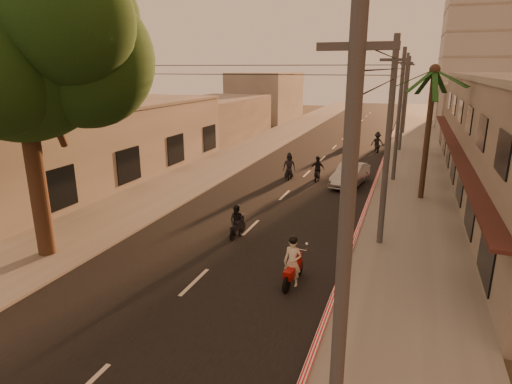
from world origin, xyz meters
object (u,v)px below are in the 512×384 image
scooter_mid_a (237,222)px  scooter_red (293,263)px  palm_tree (434,78)px  broadleaf_tree (28,46)px  scooter_far_c (350,139)px  parked_car (350,175)px  scooter_mid_b (317,170)px  scooter_far_a (289,167)px  scooter_far_b (377,143)px

scooter_mid_a → scooter_red: bearing=-42.7°
scooter_red → palm_tree: bearing=75.3°
broadleaf_tree → scooter_far_c: broadleaf_tree is taller
palm_tree → scooter_far_c: palm_tree is taller
parked_car → scooter_mid_a: bearing=-99.7°
scooter_mid_b → scooter_red: bearing=-85.6°
scooter_mid_b → parked_car: bearing=-17.1°
scooter_mid_b → scooter_far_c: scooter_far_c is taller
palm_tree → scooter_far_a: size_ratio=4.30×
palm_tree → scooter_mid_a: 13.96m
broadleaf_tree → palm_tree: bearing=43.5°
scooter_far_c → scooter_mid_a: bearing=-116.4°
scooter_far_a → scooter_far_c: bearing=67.7°
broadleaf_tree → scooter_red: (10.09, 0.93, -7.62)m
scooter_mid_a → scooter_far_c: (1.64, 25.74, 0.12)m
scooter_far_b → parked_car: scooter_far_b is taller
scooter_far_a → scooter_far_b: scooter_far_b is taller
broadleaf_tree → scooter_far_b: broadleaf_tree is taller
scooter_red → scooter_mid_b: scooter_red is taller
scooter_far_a → scooter_far_b: bearing=55.0°
palm_tree → parked_car: palm_tree is taller
scooter_mid_b → palm_tree: bearing=-23.4°
scooter_far_a → scooter_far_b: 13.58m
palm_tree → scooter_red: size_ratio=4.14×
scooter_mid_a → scooter_far_a: 11.61m
palm_tree → scooter_mid_b: bearing=161.0°
scooter_mid_a → parked_car: scooter_mid_a is taller
broadleaf_tree → parked_car: (10.11, 15.68, -7.73)m
scooter_mid_a → scooter_mid_b: (1.33, 11.65, 0.06)m
scooter_mid_a → scooter_mid_b: 11.72m
parked_car → scooter_mid_b: bearing=176.0°
broadleaf_tree → scooter_far_a: 18.75m
scooter_mid_b → scooter_far_a: (-2.04, -0.06, 0.07)m
broadleaf_tree → palm_tree: 20.18m
scooter_far_b → parked_car: bearing=-106.0°
scooter_mid_b → scooter_far_a: scooter_far_a is taller
scooter_red → scooter_mid_b: size_ratio=1.10×
scooter_mid_b → broadleaf_tree: bearing=-119.9°
scooter_far_b → scooter_far_c: size_ratio=1.04×
scooter_mid_b → scooter_far_b: 12.89m
broadleaf_tree → scooter_mid_a: broadleaf_tree is taller
broadleaf_tree → scooter_mid_a: size_ratio=7.35×
scooter_red → scooter_far_c: size_ratio=1.06×
scooter_red → scooter_mid_b: bearing=103.3°
scooter_mid_b → scooter_far_b: bearing=71.8°
broadleaf_tree → scooter_far_a: broadleaf_tree is taller
scooter_mid_a → scooter_far_a: scooter_far_a is taller
parked_car → scooter_far_b: bearing=95.7°
scooter_mid_b → scooter_far_b: (3.07, 12.52, 0.09)m
palm_tree → parked_car: size_ratio=1.75×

